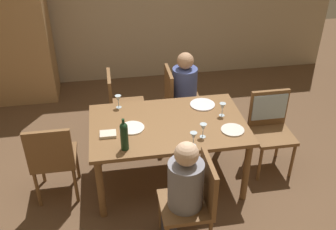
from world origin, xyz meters
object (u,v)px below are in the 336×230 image
object	(u,v)px
person_man_bearded	(182,189)
dinner_plate_guest_right	(233,130)
wine_glass_near_right	(223,107)
chair_near	(195,198)
person_woman_host	(187,88)
dinner_plate_host	(132,128)
dinner_plate_guest_left	(202,105)
wine_glass_centre	(203,128)
chair_right_end	(270,119)
wine_glass_near_left	(193,136)
wine_glass_far	(118,99)
chair_far_right	(178,98)
wine_bottle_tall_green	(124,135)
chair_left_end	(53,157)
armoire_cabinet	(8,28)
dining_table	(168,130)
chair_far_left	(120,103)

from	to	relation	value
person_man_bearded	dinner_plate_guest_right	world-z (taller)	person_man_bearded
wine_glass_near_right	chair_near	bearing A→B (deg)	-118.23
person_woman_host	wine_glass_near_right	bearing A→B (deg)	13.66
dinner_plate_host	dinner_plate_guest_left	xyz separation A→B (m)	(0.81, 0.33, 0.00)
wine_glass_centre	chair_right_end	bearing A→B (deg)	25.26
wine_glass_near_left	dinner_plate_guest_right	xyz separation A→B (m)	(0.45, 0.18, -0.10)
wine_glass_near_right	wine_glass_far	bearing A→B (deg)	161.79
chair_right_end	wine_glass_far	size ratio (longest dim) A/B	6.17
chair_near	dinner_plate_guest_left	world-z (taller)	chair_near
wine_glass_near_left	chair_far_right	bearing A→B (deg)	85.40
wine_bottle_tall_green	wine_glass_far	distance (m)	0.77
chair_far_right	chair_left_end	world-z (taller)	same
armoire_cabinet	wine_glass_near_left	size ratio (longest dim) A/B	14.63
chair_left_end	wine_glass_centre	size ratio (longest dim) A/B	6.17
wine_bottle_tall_green	wine_glass_centre	xyz separation A→B (m)	(0.76, 0.07, -0.05)
chair_near	wine_glass_far	world-z (taller)	chair_near
chair_near	person_woman_host	world-z (taller)	person_woman_host
chair_far_right	wine_glass_centre	bearing A→B (deg)	0.94
armoire_cabinet	dinner_plate_host	xyz separation A→B (m)	(1.53, -2.29, -0.34)
dining_table	dinner_plate_guest_left	xyz separation A→B (m)	(0.44, 0.30, 0.09)
wine_glass_far	wine_glass_near_left	bearing A→B (deg)	-51.74
chair_near	chair_far_left	bearing A→B (deg)	16.84
wine_glass_centre	wine_bottle_tall_green	bearing A→B (deg)	-175.06
wine_glass_far	dinner_plate_guest_left	xyz separation A→B (m)	(0.92, -0.11, -0.10)
chair_right_end	dinner_plate_host	bearing A→B (deg)	5.82
chair_near	chair_far_left	distance (m)	1.85
armoire_cabinet	dinner_plate_guest_left	size ratio (longest dim) A/B	7.88
dining_table	chair_far_left	world-z (taller)	chair_far_left
wine_glass_centre	dinner_plate_host	distance (m)	0.72
wine_glass_centre	dinner_plate_host	world-z (taller)	wine_glass_centre
chair_far_left	wine_glass_far	distance (m)	0.58
chair_near	wine_glass_near_left	world-z (taller)	chair_near
dining_table	chair_near	distance (m)	0.90
dinner_plate_guest_left	dinner_plate_guest_right	size ratio (longest dim) A/B	1.19
chair_far_right	wine_glass_near_right	distance (m)	0.95
dinner_plate_host	dinner_plate_guest_right	bearing A→B (deg)	-11.71
chair_right_end	wine_glass_far	distance (m)	1.71
dining_table	wine_glass_centre	world-z (taller)	wine_glass_centre
wine_bottle_tall_green	wine_glass_near_left	xyz separation A→B (m)	(0.64, -0.06, -0.05)
armoire_cabinet	dinner_plate_guest_right	world-z (taller)	armoire_cabinet
person_woman_host	wine_bottle_tall_green	size ratio (longest dim) A/B	3.45
person_woman_host	wine_glass_centre	world-z (taller)	person_woman_host
wine_glass_near_right	dinner_plate_guest_right	world-z (taller)	wine_glass_near_right
chair_right_end	wine_glass_far	bearing A→B (deg)	-9.56
wine_bottle_tall_green	dinner_plate_host	distance (m)	0.37
chair_far_left	dinner_plate_host	world-z (taller)	chair_far_left
chair_left_end	wine_glass_centre	distance (m)	1.53
person_woman_host	wine_bottle_tall_green	distance (m)	1.53
chair_right_end	chair_left_end	bearing A→B (deg)	5.09
chair_far_right	dinner_plate_guest_left	xyz separation A→B (m)	(0.17, -0.59, 0.22)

